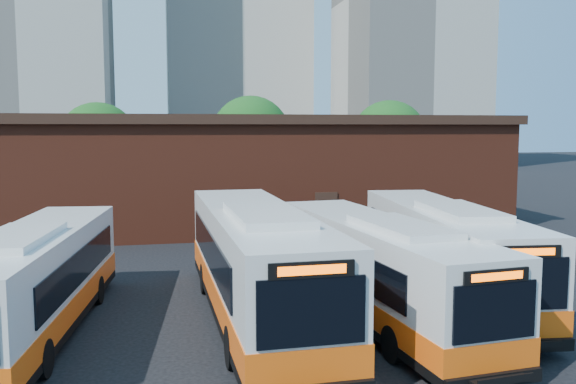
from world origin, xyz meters
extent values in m
plane|color=black|center=(0.00, 0.00, 0.00)|extent=(220.00, 220.00, 0.00)
cube|color=silver|center=(-8.83, 1.22, 1.61)|extent=(3.44, 11.05, 2.58)
cube|color=#FF5C10|center=(-8.83, 1.22, 0.86)|extent=(3.49, 11.10, 0.63)
cube|color=black|center=(-8.83, 1.22, 0.41)|extent=(3.48, 11.09, 0.23)
cube|color=black|center=(-7.63, 1.46, 1.86)|extent=(0.94, 8.43, 0.95)
cube|color=silver|center=(-8.98, -0.13, 2.99)|extent=(1.96, 3.95, 0.20)
cylinder|color=black|center=(-8.12, -1.95, 0.45)|extent=(0.38, 0.93, 0.91)
cylinder|color=black|center=(-9.57, 4.21, 0.45)|extent=(0.38, 0.93, 0.91)
cylinder|color=black|center=(-7.49, 3.99, 0.45)|extent=(0.38, 0.93, 0.91)
cube|color=silver|center=(-2.64, 1.27, 1.83)|extent=(2.92, 12.45, 2.94)
cube|color=#FF5C10|center=(-2.64, 1.27, 0.98)|extent=(2.97, 12.50, 0.72)
cube|color=black|center=(-2.64, 1.27, 0.46)|extent=(2.96, 12.49, 0.26)
cube|color=black|center=(-2.50, -4.95, 2.12)|extent=(2.24, 0.11, 1.39)
cube|color=black|center=(-2.50, -4.96, 2.97)|extent=(1.76, 0.10, 0.33)
cube|color=#FF5905|center=(-2.50, -5.00, 2.97)|extent=(1.39, 0.05, 0.19)
cube|color=black|center=(-3.99, 1.65, 2.12)|extent=(0.27, 9.66, 1.08)
cube|color=black|center=(-1.31, 1.71, 2.12)|extent=(0.27, 9.66, 1.08)
cube|color=silver|center=(-2.61, -0.28, 3.41)|extent=(1.89, 4.38, 0.23)
cylinder|color=black|center=(-3.75, -2.27, 0.52)|extent=(0.35, 1.04, 1.03)
cylinder|color=black|center=(-1.37, -2.21, 0.52)|extent=(0.35, 1.04, 1.03)
cylinder|color=black|center=(-3.91, 4.55, 0.52)|extent=(0.35, 1.04, 1.03)
cylinder|color=black|center=(-1.53, 4.60, 0.52)|extent=(0.35, 1.04, 1.03)
cube|color=silver|center=(0.91, 0.52, 1.64)|extent=(3.43, 11.27, 2.64)
cube|color=#FF5C10|center=(0.91, 0.52, 0.88)|extent=(3.48, 11.32, 0.65)
cube|color=black|center=(0.91, 0.52, 0.42)|extent=(3.47, 11.31, 0.23)
cube|color=black|center=(1.45, -5.03, 1.90)|extent=(2.00, 0.25, 1.25)
cube|color=black|center=(1.45, -5.04, 2.66)|extent=(1.57, 0.21, 0.30)
cube|color=#FF5905|center=(1.46, -5.08, 2.66)|extent=(1.24, 0.14, 0.17)
cube|color=black|center=(1.46, -5.09, 0.42)|extent=(2.36, 0.36, 0.30)
cube|color=black|center=(1.48, -5.30, 0.51)|extent=(1.37, 0.48, 0.06)
cube|color=black|center=(1.50, -5.47, 0.57)|extent=(1.34, 0.17, 0.17)
cube|color=black|center=(-0.32, 0.77, 1.90)|extent=(0.89, 8.62, 0.97)
cube|color=black|center=(2.07, 1.00, 1.90)|extent=(0.89, 8.62, 0.97)
cube|color=silver|center=(1.05, -0.87, 3.05)|extent=(1.97, 4.02, 0.20)
cylinder|color=black|center=(0.15, -2.72, 0.46)|extent=(0.38, 0.95, 0.92)
cylinder|color=black|center=(2.28, -2.51, 0.46)|extent=(0.38, 0.95, 0.92)
cylinder|color=black|center=(-0.44, 3.36, 0.46)|extent=(0.38, 0.95, 0.92)
cylinder|color=black|center=(1.69, 3.56, 0.46)|extent=(0.38, 0.95, 0.92)
cube|color=silver|center=(3.89, 2.39, 1.70)|extent=(3.63, 11.72, 2.74)
cube|color=#FF5C10|center=(3.89, 2.39, 0.91)|extent=(3.68, 11.77, 0.67)
cube|color=black|center=(3.89, 2.39, 0.43)|extent=(3.67, 11.76, 0.24)
cube|color=black|center=(3.29, -3.37, 1.97)|extent=(2.08, 0.27, 1.30)
cube|color=black|center=(3.29, -3.38, 2.77)|extent=(1.63, 0.23, 0.31)
cube|color=#FF5905|center=(3.29, -3.41, 2.77)|extent=(1.29, 0.15, 0.17)
cube|color=black|center=(3.29, -3.43, 0.43)|extent=(2.45, 0.39, 0.31)
cube|color=black|center=(3.26, -3.65, 0.53)|extent=(1.42, 0.51, 0.06)
cube|color=black|center=(3.24, -3.82, 0.60)|extent=(1.39, 0.18, 0.17)
cube|color=black|center=(2.69, 2.90, 1.97)|extent=(0.98, 8.95, 1.01)
cube|color=black|center=(5.17, 2.64, 1.97)|extent=(0.98, 8.95, 1.01)
cube|color=silver|center=(3.74, 0.96, 3.17)|extent=(2.07, 4.18, 0.21)
cylinder|color=black|center=(2.45, -0.74, 0.48)|extent=(0.40, 0.99, 0.96)
cylinder|color=black|center=(4.66, -0.97, 0.48)|extent=(0.40, 0.99, 0.96)
cylinder|color=black|center=(3.10, 5.56, 0.48)|extent=(0.40, 0.99, 0.96)
cylinder|color=black|center=(5.31, 5.33, 0.48)|extent=(0.40, 0.99, 0.96)
imported|color=black|center=(2.73, -3.42, 0.95)|extent=(0.54, 0.75, 1.90)
cube|color=maroon|center=(0.00, 20.00, 3.00)|extent=(28.00, 12.00, 6.00)
cube|color=black|center=(0.00, 20.00, 6.15)|extent=(28.60, 12.60, 0.50)
cube|color=black|center=(3.00, 13.97, 1.20)|extent=(1.20, 0.08, 2.40)
cylinder|color=#382314|center=(-10.00, 32.00, 1.35)|extent=(0.36, 0.36, 2.70)
sphere|color=#144917|center=(-10.00, 32.00, 4.65)|extent=(6.00, 6.00, 6.00)
cylinder|color=#382314|center=(2.00, 34.00, 1.48)|extent=(0.36, 0.36, 2.95)
sphere|color=#144917|center=(2.00, 34.00, 5.08)|extent=(6.56, 6.56, 6.56)
cylinder|color=#382314|center=(13.00, 31.00, 1.40)|extent=(0.36, 0.36, 2.81)
sphere|color=#144917|center=(13.00, 31.00, 4.84)|extent=(6.24, 6.24, 6.24)
camera|label=1|loc=(-5.35, -16.33, 5.75)|focal=38.00mm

